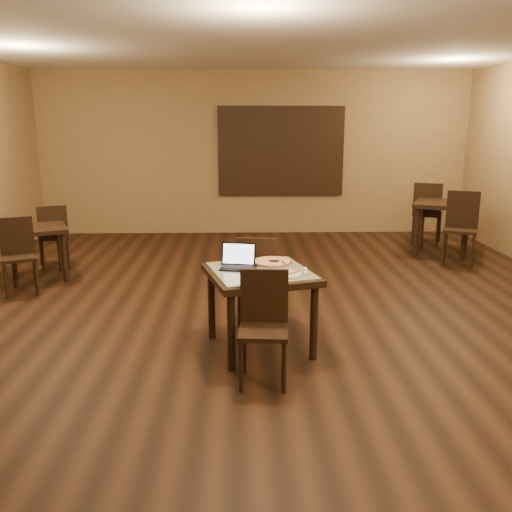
{
  "coord_description": "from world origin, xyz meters",
  "views": [
    {
      "loc": [
        -0.24,
        -5.29,
        2.08
      ],
      "look_at": [
        -0.11,
        -0.33,
        0.85
      ],
      "focal_mm": 38.0,
      "sensor_mm": 36.0,
      "label": 1
    }
  ],
  "objects_px": {
    "other_table_a_chair_near": "(461,223)",
    "other_table_b": "(36,236)",
    "pizza_pan": "(272,263)",
    "other_table_b_chair_near": "(18,250)",
    "other_table_a": "(444,211)",
    "other_table_a_chair_far": "(427,210)",
    "chair_main_far": "(257,275)",
    "tiled_table": "(260,281)",
    "laptop": "(239,261)",
    "other_table_b_chair_far": "(53,233)",
    "chair_main_near": "(264,319)"
  },
  "relations": [
    {
      "from": "other_table_a",
      "to": "other_table_a_chair_far",
      "type": "bearing_deg",
      "value": 118.05
    },
    {
      "from": "tiled_table",
      "to": "laptop",
      "type": "bearing_deg",
      "value": 137.43
    },
    {
      "from": "chair_main_near",
      "to": "other_table_a",
      "type": "height_order",
      "value": "chair_main_near"
    },
    {
      "from": "tiled_table",
      "to": "other_table_a_chair_near",
      "type": "height_order",
      "value": "other_table_a_chair_near"
    },
    {
      "from": "other_table_a_chair_near",
      "to": "other_table_b",
      "type": "bearing_deg",
      "value": -148.93
    },
    {
      "from": "other_table_b_chair_near",
      "to": "other_table_b_chair_far",
      "type": "xyz_separation_m",
      "value": [
        0.06,
        1.1,
        0.0
      ]
    },
    {
      "from": "chair_main_near",
      "to": "laptop",
      "type": "xyz_separation_m",
      "value": [
        -0.21,
        0.72,
        0.3
      ]
    },
    {
      "from": "tiled_table",
      "to": "other_table_a_chair_far",
      "type": "distance_m",
      "value": 5.33
    },
    {
      "from": "other_table_a_chair_near",
      "to": "other_table_a_chair_far",
      "type": "relative_size",
      "value": 1.0
    },
    {
      "from": "tiled_table",
      "to": "other_table_a_chair_near",
      "type": "xyz_separation_m",
      "value": [
        3.11,
        3.1,
        -0.05
      ]
    },
    {
      "from": "chair_main_near",
      "to": "other_table_a_chair_far",
      "type": "relative_size",
      "value": 0.85
    },
    {
      "from": "other_table_a_chair_near",
      "to": "other_table_a_chair_far",
      "type": "xyz_separation_m",
      "value": [
        -0.08,
        1.28,
        0.0
      ]
    },
    {
      "from": "chair_main_far",
      "to": "other_table_a",
      "type": "bearing_deg",
      "value": -127.75
    },
    {
      "from": "pizza_pan",
      "to": "laptop",
      "type": "bearing_deg",
      "value": -156.56
    },
    {
      "from": "chair_main_far",
      "to": "other_table_b_chair_near",
      "type": "height_order",
      "value": "chair_main_far"
    },
    {
      "from": "other_table_a_chair_far",
      "to": "other_table_b_chair_far",
      "type": "relative_size",
      "value": 1.16
    },
    {
      "from": "chair_main_far",
      "to": "other_table_b_chair_far",
      "type": "xyz_separation_m",
      "value": [
        -2.88,
        2.34,
        -0.01
      ]
    },
    {
      "from": "other_table_a",
      "to": "other_table_a_chair_far",
      "type": "distance_m",
      "value": 0.64
    },
    {
      "from": "other_table_a_chair_near",
      "to": "other_table_a_chair_far",
      "type": "height_order",
      "value": "same"
    },
    {
      "from": "chair_main_far",
      "to": "other_table_b_chair_near",
      "type": "distance_m",
      "value": 3.2
    },
    {
      "from": "tiled_table",
      "to": "other_table_b_chair_near",
      "type": "relative_size",
      "value": 1.22
    },
    {
      "from": "laptop",
      "to": "other_table_b_chair_far",
      "type": "xyz_separation_m",
      "value": [
        -2.69,
        2.86,
        -0.3
      ]
    },
    {
      "from": "chair_main_near",
      "to": "chair_main_far",
      "type": "height_order",
      "value": "chair_main_far"
    },
    {
      "from": "tiled_table",
      "to": "other_table_a_chair_far",
      "type": "xyz_separation_m",
      "value": [
        3.03,
        4.38,
        -0.05
      ]
    },
    {
      "from": "tiled_table",
      "to": "other_table_b_chair_far",
      "type": "height_order",
      "value": "other_table_b_chair_far"
    },
    {
      "from": "other_table_a",
      "to": "tiled_table",
      "type": "bearing_deg",
      "value": -104.88
    },
    {
      "from": "laptop",
      "to": "other_table_a",
      "type": "distance_m",
      "value": 4.9
    },
    {
      "from": "laptop",
      "to": "other_table_a_chair_near",
      "type": "xyz_separation_m",
      "value": [
        3.31,
        3.0,
        -0.21
      ]
    },
    {
      "from": "other_table_a_chair_far",
      "to": "other_table_b_chair_near",
      "type": "height_order",
      "value": "other_table_a_chair_far"
    },
    {
      "from": "chair_main_near",
      "to": "other_table_a",
      "type": "bearing_deg",
      "value": 59.44
    },
    {
      "from": "other_table_a_chair_near",
      "to": "other_table_b",
      "type": "distance_m",
      "value": 6.08
    },
    {
      "from": "chair_main_near",
      "to": "other_table_a_chair_near",
      "type": "relative_size",
      "value": 0.85
    },
    {
      "from": "other_table_a",
      "to": "other_table_a_chair_near",
      "type": "distance_m",
      "value": 0.64
    },
    {
      "from": "chair_main_far",
      "to": "other_table_b_chair_near",
      "type": "relative_size",
      "value": 1.03
    },
    {
      "from": "other_table_b_chair_near",
      "to": "pizza_pan",
      "type": "bearing_deg",
      "value": -51.11
    },
    {
      "from": "pizza_pan",
      "to": "other_table_b_chair_near",
      "type": "distance_m",
      "value": 3.49
    },
    {
      "from": "other_table_a",
      "to": "other_table_a_chair_far",
      "type": "relative_size",
      "value": 1.09
    },
    {
      "from": "laptop",
      "to": "pizza_pan",
      "type": "distance_m",
      "value": 0.35
    },
    {
      "from": "tiled_table",
      "to": "other_table_a_chair_far",
      "type": "height_order",
      "value": "other_table_a_chair_far"
    },
    {
      "from": "tiled_table",
      "to": "laptop",
      "type": "height_order",
      "value": "laptop"
    },
    {
      "from": "other_table_b",
      "to": "other_table_b_chair_near",
      "type": "distance_m",
      "value": 0.55
    },
    {
      "from": "chair_main_near",
      "to": "other_table_a",
      "type": "relative_size",
      "value": 0.77
    },
    {
      "from": "other_table_b_chair_far",
      "to": "chair_main_far",
      "type": "bearing_deg",
      "value": 117.58
    },
    {
      "from": "laptop",
      "to": "other_table_b_chair_near",
      "type": "bearing_deg",
      "value": 158.56
    },
    {
      "from": "laptop",
      "to": "other_table_b",
      "type": "bearing_deg",
      "value": 150.84
    },
    {
      "from": "other_table_a_chair_far",
      "to": "other_table_b",
      "type": "relative_size",
      "value": 1.07
    },
    {
      "from": "chair_main_near",
      "to": "other_table_b",
      "type": "relative_size",
      "value": 0.91
    },
    {
      "from": "other_table_a_chair_near",
      "to": "other_table_a",
      "type": "bearing_deg",
      "value": 118.05
    },
    {
      "from": "chair_main_near",
      "to": "laptop",
      "type": "bearing_deg",
      "value": 110.52
    },
    {
      "from": "other_table_a",
      "to": "other_table_b",
      "type": "bearing_deg",
      "value": -142.97
    }
  ]
}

